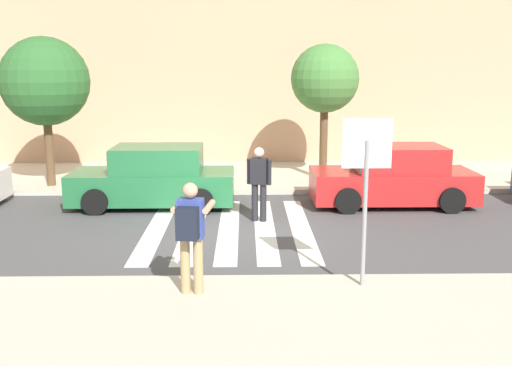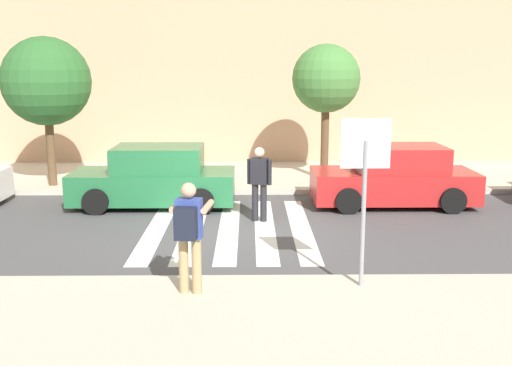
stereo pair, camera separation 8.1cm
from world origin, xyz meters
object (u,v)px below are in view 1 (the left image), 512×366
(stop_sign, at_px, (366,165))
(photographer_with_backpack, at_px, (191,229))
(street_tree_west, at_px, (45,82))
(parked_car_green, at_px, (154,178))
(street_tree_center, at_px, (325,79))
(pedestrian_crossing, at_px, (259,180))
(parked_car_red, at_px, (394,178))

(stop_sign, relative_size, photographer_with_backpack, 1.53)
(photographer_with_backpack, xyz_separation_m, street_tree_west, (-4.76, 8.34, 1.92))
(photographer_with_backpack, bearing_deg, parked_car_green, 103.30)
(stop_sign, bearing_deg, street_tree_center, 86.70)
(pedestrian_crossing, bearing_deg, parked_car_red, 23.45)
(pedestrian_crossing, distance_m, street_tree_center, 5.31)
(street_tree_center, bearing_deg, pedestrian_crossing, -114.93)
(parked_car_red, distance_m, street_tree_center, 4.02)
(photographer_with_backpack, bearing_deg, street_tree_center, 70.84)
(stop_sign, height_order, parked_car_green, stop_sign)
(pedestrian_crossing, distance_m, parked_car_green, 3.04)
(photographer_with_backpack, relative_size, street_tree_west, 0.41)
(photographer_with_backpack, relative_size, parked_car_green, 0.42)
(parked_car_green, height_order, street_tree_center, street_tree_center)
(stop_sign, bearing_deg, parked_car_green, 124.86)
(parked_car_red, height_order, street_tree_center, street_tree_center)
(photographer_with_backpack, height_order, parked_car_green, photographer_with_backpack)
(stop_sign, height_order, street_tree_center, street_tree_center)
(parked_car_red, relative_size, street_tree_west, 0.98)
(photographer_with_backpack, xyz_separation_m, parked_car_green, (-1.49, 6.29, -0.44))
(parked_car_green, height_order, street_tree_west, street_tree_west)
(photographer_with_backpack, relative_size, street_tree_center, 0.43)
(parked_car_red, bearing_deg, photographer_with_backpack, -126.38)
(pedestrian_crossing, distance_m, parked_car_red, 3.82)
(photographer_with_backpack, distance_m, street_tree_center, 9.91)
(street_tree_west, bearing_deg, parked_car_green, -32.05)
(parked_car_red, bearing_deg, parked_car_green, 180.00)
(photographer_with_backpack, bearing_deg, parked_car_red, 53.62)
(photographer_with_backpack, xyz_separation_m, pedestrian_crossing, (1.14, 4.78, -0.19))
(stop_sign, relative_size, street_tree_west, 0.63)
(pedestrian_crossing, xyz_separation_m, parked_car_red, (3.49, 1.52, -0.25))
(street_tree_west, bearing_deg, parked_car_red, -12.31)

